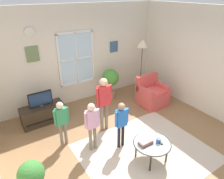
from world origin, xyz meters
TOP-DOWN VIEW (x-y plane):
  - ground_plane at (0.00, 0.00)m, footprint 5.81×5.92m
  - back_wall at (-0.00, 2.72)m, footprint 5.21×0.17m
  - side_wall_right at (2.66, 0.00)m, footprint 0.12×5.32m
  - area_rug at (0.13, -0.30)m, footprint 2.65×2.25m
  - tv_stand at (-1.37, 2.05)m, footprint 1.08×0.47m
  - television at (-1.37, 2.04)m, footprint 0.59×0.08m
  - armchair at (1.67, 1.22)m, footprint 0.76×0.74m
  - coffee_table at (0.08, -0.51)m, footprint 0.76×0.76m
  - book_stack at (-0.05, -0.46)m, footprint 0.27×0.18m
  - cup at (0.19, -0.56)m, footprint 0.09×0.09m
  - remote_near_books at (0.22, -0.59)m, footprint 0.07×0.15m
  - person_green_shirt at (-1.24, 0.90)m, footprint 0.33×0.15m
  - person_pink_shirt at (-0.77, 0.42)m, footprint 0.34×0.16m
  - person_red_shirt at (-0.19, 0.90)m, footprint 0.42×0.19m
  - person_blue_shirt at (-0.21, 0.16)m, footprint 0.33×0.15m
  - potted_plant_by_window at (0.85, 2.22)m, footprint 0.52×0.52m
  - floor_lamp at (1.89, 2.01)m, footprint 0.32×0.32m

SIDE VIEW (x-z plane):
  - ground_plane at x=0.00m, z-range -0.02..0.00m
  - area_rug at x=0.13m, z-range 0.00..0.01m
  - tv_stand at x=-1.37m, z-range 0.00..0.48m
  - armchair at x=1.67m, z-range -0.11..0.76m
  - coffee_table at x=0.08m, z-range 0.19..0.62m
  - remote_near_books at x=0.22m, z-range 0.43..0.45m
  - book_stack at x=-0.05m, z-range 0.43..0.50m
  - cup at x=0.19m, z-range 0.43..0.52m
  - potted_plant_by_window at x=0.85m, z-range 0.15..1.12m
  - person_green_shirt at x=-1.24m, z-range 0.14..1.23m
  - television at x=-1.37m, z-range 0.49..0.89m
  - person_blue_shirt at x=-0.21m, z-range 0.14..1.24m
  - person_pink_shirt at x=-0.77m, z-range 0.15..1.29m
  - person_red_shirt at x=-0.19m, z-range 0.18..1.56m
  - back_wall at x=0.00m, z-range 0.00..2.86m
  - side_wall_right at x=2.66m, z-range 0.00..2.86m
  - floor_lamp at x=1.89m, z-range 0.61..2.40m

